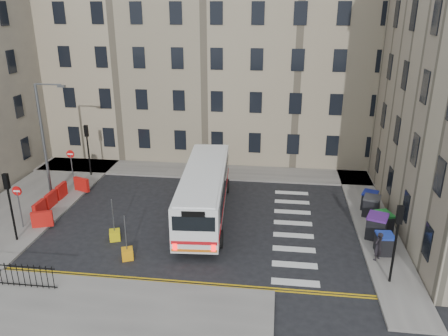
% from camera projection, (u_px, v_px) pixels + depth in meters
% --- Properties ---
extents(ground, '(120.00, 120.00, 0.00)m').
position_uv_depth(ground, '(229.00, 222.00, 27.73)').
color(ground, black).
rests_on(ground, ground).
extents(pavement_north, '(36.00, 3.20, 0.15)m').
position_uv_depth(pavement_north, '(170.00, 170.00, 36.42)').
color(pavement_north, slate).
rests_on(pavement_north, ground).
extents(pavement_east, '(2.40, 26.00, 0.15)m').
position_uv_depth(pavement_east, '(364.00, 202.00, 30.35)').
color(pavement_east, slate).
rests_on(pavement_east, ground).
extents(pavement_west, '(6.00, 22.00, 0.15)m').
position_uv_depth(pavement_west, '(31.00, 203.00, 30.31)').
color(pavement_west, slate).
rests_on(pavement_west, ground).
extents(pavement_sw, '(20.00, 6.00, 0.15)m').
position_uv_depth(pavement_sw, '(46.00, 316.00, 19.24)').
color(pavement_sw, slate).
rests_on(pavement_sw, ground).
extents(terrace_north, '(38.30, 10.80, 17.20)m').
position_uv_depth(terrace_north, '(174.00, 56.00, 39.97)').
color(terrace_north, gray).
rests_on(terrace_north, ground).
extents(traffic_light_east, '(0.28, 0.22, 4.10)m').
position_uv_depth(traffic_light_east, '(397.00, 232.00, 20.59)').
color(traffic_light_east, black).
rests_on(traffic_light_east, pavement_east).
extents(traffic_light_nw, '(0.28, 0.22, 4.10)m').
position_uv_depth(traffic_light_nw, '(87.00, 142.00, 34.21)').
color(traffic_light_nw, black).
rests_on(traffic_light_nw, pavement_west).
extents(traffic_light_sw, '(0.28, 0.22, 4.10)m').
position_uv_depth(traffic_light_sw, '(9.00, 197.00, 24.44)').
color(traffic_light_sw, black).
rests_on(traffic_light_sw, pavement_west).
extents(streetlamp, '(0.50, 0.22, 8.14)m').
position_uv_depth(streetlamp, '(43.00, 140.00, 29.63)').
color(streetlamp, '#595B5E').
rests_on(streetlamp, pavement_west).
extents(no_entry_north, '(0.60, 0.08, 3.00)m').
position_uv_depth(no_entry_north, '(71.00, 160.00, 32.68)').
color(no_entry_north, '#595B5E').
rests_on(no_entry_north, pavement_west).
extents(no_entry_south, '(0.60, 0.08, 3.00)m').
position_uv_depth(no_entry_south, '(18.00, 198.00, 26.18)').
color(no_entry_south, '#595B5E').
rests_on(no_entry_south, pavement_west).
extents(roadworks_barriers, '(1.66, 6.26, 1.00)m').
position_uv_depth(roadworks_barriers, '(56.00, 200.00, 29.38)').
color(roadworks_barriers, red).
rests_on(roadworks_barriers, pavement_west).
extents(bus, '(3.48, 11.52, 3.08)m').
position_uv_depth(bus, '(204.00, 190.00, 28.07)').
color(bus, white).
rests_on(bus, ground).
extents(wheelie_bin_a, '(0.97, 1.09, 1.13)m').
position_uv_depth(wheelie_bin_a, '(384.00, 244.00, 23.83)').
color(wheelie_bin_a, black).
rests_on(wheelie_bin_a, pavement_east).
extents(wheelie_bin_b, '(1.48, 1.58, 1.41)m').
position_uv_depth(wheelie_bin_b, '(377.00, 226.00, 25.41)').
color(wheelie_bin_b, black).
rests_on(wheelie_bin_b, pavement_east).
extents(wheelie_bin_c, '(1.29, 1.39, 1.25)m').
position_uv_depth(wheelie_bin_c, '(382.00, 222.00, 26.03)').
color(wheelie_bin_c, black).
rests_on(wheelie_bin_c, pavement_east).
extents(wheelie_bin_d, '(1.31, 1.41, 1.27)m').
position_uv_depth(wheelie_bin_d, '(371.00, 206.00, 28.17)').
color(wheelie_bin_d, black).
rests_on(wheelie_bin_d, pavement_east).
extents(wheelie_bin_e, '(1.27, 1.35, 1.19)m').
position_uv_depth(wheelie_bin_e, '(369.00, 200.00, 29.06)').
color(wheelie_bin_e, black).
rests_on(wheelie_bin_e, pavement_east).
extents(pedestrian, '(0.70, 0.69, 1.62)m').
position_uv_depth(pedestrian, '(378.00, 246.00, 23.09)').
color(pedestrian, black).
rests_on(pedestrian, pavement_east).
extents(bollard_yellow, '(0.77, 0.77, 0.60)m').
position_uv_depth(bollard_yellow, '(115.00, 235.00, 25.56)').
color(bollard_yellow, '#D5C20B').
rests_on(bollard_yellow, ground).
extents(bollard_chevron, '(0.78, 0.78, 0.60)m').
position_uv_depth(bollard_chevron, '(127.00, 254.00, 23.62)').
color(bollard_chevron, orange).
rests_on(bollard_chevron, ground).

